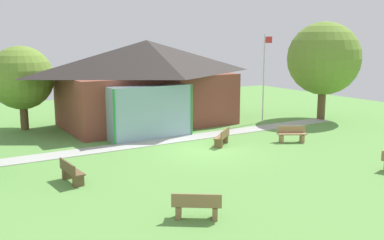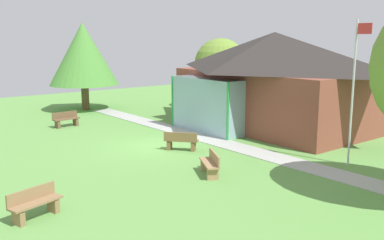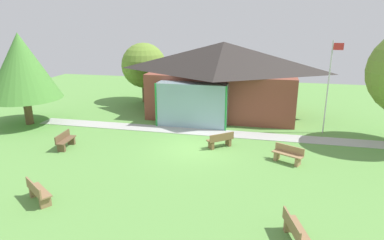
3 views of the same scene
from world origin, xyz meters
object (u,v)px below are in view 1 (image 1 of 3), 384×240
(pavilion, at_px, (147,82))
(flagpole, at_px, (264,74))
(bench_rear_near_path, at_px, (222,138))
(tree_east_hedge, at_px, (324,59))
(bench_mid_left, at_px, (71,172))
(bench_front_left, at_px, (197,206))
(tree_behind_pavilion_left, at_px, (22,78))
(bench_mid_right, at_px, (292,135))

(pavilion, relative_size, flagpole, 1.98)
(bench_rear_near_path, relative_size, tree_east_hedge, 0.22)
(flagpole, relative_size, bench_rear_near_path, 3.91)
(bench_rear_near_path, height_order, bench_mid_left, same)
(pavilion, bearing_deg, bench_mid_left, -130.08)
(bench_front_left, relative_size, tree_behind_pavilion_left, 0.30)
(pavilion, height_order, bench_rear_near_path, pavilion)
(pavilion, height_order, bench_front_left, pavilion)
(tree_east_hedge, bearing_deg, bench_rear_near_path, -165.22)
(bench_mid_left, bearing_deg, tree_behind_pavilion_left, 173.15)
(bench_rear_near_path, distance_m, bench_mid_left, 8.48)
(flagpole, bearing_deg, bench_mid_right, -114.94)
(bench_front_left, distance_m, bench_mid_left, 5.78)
(bench_mid_right, bearing_deg, tree_east_hedge, -120.48)
(bench_mid_right, bearing_deg, bench_front_left, 60.13)
(bench_mid_left, height_order, tree_east_hedge, tree_east_hedge)
(tree_east_hedge, height_order, tree_behind_pavilion_left, tree_east_hedge)
(bench_rear_near_path, xyz_separation_m, bench_mid_right, (3.51, -1.29, 0.00))
(bench_mid_right, bearing_deg, bench_rear_near_path, 7.95)
(bench_mid_right, xyz_separation_m, tree_behind_pavilion_left, (-11.32, 10.63, 2.67))
(bench_mid_left, bearing_deg, flagpole, 107.58)
(bench_front_left, relative_size, bench_mid_right, 0.97)
(flagpole, bearing_deg, tree_behind_pavilion_left, 158.16)
(pavilion, xyz_separation_m, bench_rear_near_path, (0.92, -6.81, -2.33))
(bench_mid_left, height_order, bench_mid_right, same)
(pavilion, xyz_separation_m, tree_behind_pavilion_left, (-6.90, 2.53, 0.34))
(pavilion, relative_size, tree_behind_pavilion_left, 2.25)
(bench_front_left, bearing_deg, tree_behind_pavilion_left, 130.80)
(bench_front_left, distance_m, bench_mid_right, 11.23)
(flagpole, bearing_deg, bench_rear_near_path, -146.85)
(tree_behind_pavilion_left, bearing_deg, tree_east_hedge, -20.86)
(bench_front_left, distance_m, tree_behind_pavilion_left, 16.90)
(flagpole, xyz_separation_m, tree_east_hedge, (3.98, -1.25, 0.94))
(bench_mid_right, bearing_deg, tree_behind_pavilion_left, -15.11)
(tree_east_hedge, bearing_deg, bench_mid_left, -166.00)
(bench_mid_right, height_order, tree_east_hedge, tree_east_hedge)
(bench_rear_near_path, bearing_deg, tree_behind_pavilion_left, 90.24)
(bench_mid_right, height_order, tree_behind_pavilion_left, tree_behind_pavilion_left)
(flagpole, xyz_separation_m, bench_rear_near_path, (-5.90, -3.85, -2.70))
(bench_front_left, relative_size, bench_rear_near_path, 1.03)
(bench_mid_right, bearing_deg, flagpole, -86.85)
(bench_rear_near_path, height_order, tree_east_hedge, tree_east_hedge)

